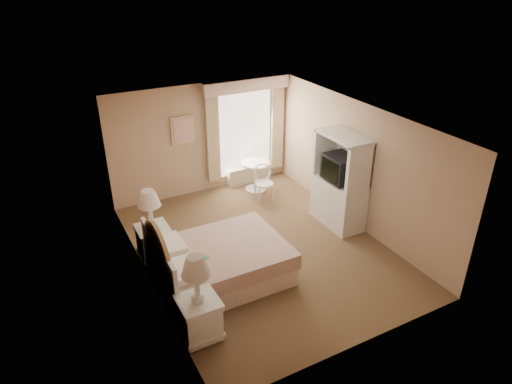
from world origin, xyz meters
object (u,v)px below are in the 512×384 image
nightstand_near (199,308)px  armoire (340,188)px  cafe_chair (264,180)px  round_table (256,172)px  bed (216,263)px  nightstand_far (153,234)px

nightstand_near → armoire: bearing=24.3°
cafe_chair → round_table: bearing=93.0°
bed → nightstand_near: 1.30m
round_table → armoire: (0.77, -2.10, 0.33)m
cafe_chair → nightstand_near: bearing=-119.2°
nightstand_far → cafe_chair: size_ratio=1.60×
bed → cafe_chair: 3.00m
nightstand_near → nightstand_far: (-0.00, 2.18, -0.01)m
bed → nightstand_near: bearing=-123.8°
round_table → cafe_chair: (-0.08, -0.52, 0.03)m
nightstand_far → armoire: bearing=-8.2°
nightstand_near → round_table: (2.89, 3.75, -0.05)m
nightstand_near → round_table: bearing=52.4°
round_table → armoire: 2.26m
armoire → cafe_chair: bearing=118.2°
bed → armoire: bearing=11.2°
nightstand_near → bed: bearing=56.2°
bed → nightstand_near: nightstand_near is taller
nightstand_near → nightstand_far: size_ratio=1.01×
nightstand_far → round_table: 3.29m
nightstand_far → nightstand_near: bearing=-90.0°
nightstand_far → cafe_chair: (2.81, 1.05, -0.02)m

